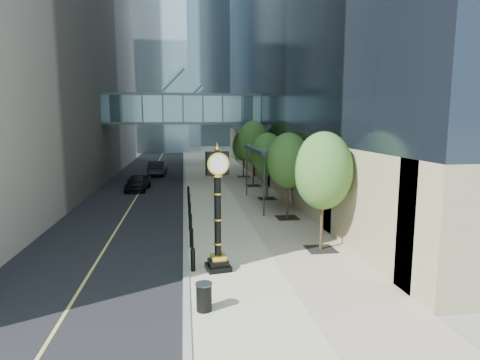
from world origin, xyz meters
name	(u,v)px	position (x,y,z in m)	size (l,w,h in m)	color
ground	(260,278)	(0.00, 0.00, 0.00)	(320.00, 320.00, 0.00)	gray
road	(155,167)	(-7.00, 40.00, 0.01)	(8.00, 180.00, 0.02)	black
sidewalk	(213,166)	(1.00, 40.00, 0.03)	(8.00, 180.00, 0.06)	#BFB693
curb	(184,167)	(-3.00, 40.00, 0.04)	(0.25, 180.00, 0.07)	gray
distant_tower_c	(172,38)	(-6.00, 120.00, 32.50)	(22.00, 22.00, 65.00)	#A7C3D2
skywalk	(183,107)	(-3.00, 28.00, 7.71)	(17.00, 4.20, 5.80)	slate
entrance_canopy	(271,150)	(3.48, 14.00, 4.19)	(3.00, 8.00, 4.38)	#383F44
bollard_row	(190,216)	(-2.70, 9.00, 0.51)	(0.20, 16.20, 0.90)	black
street_trees	(268,152)	(3.60, 15.70, 3.90)	(3.05, 28.65, 6.27)	black
street_clock	(218,217)	(-1.64, 1.00, 2.34)	(1.13, 1.13, 5.26)	black
trash_bin	(204,298)	(-2.42, -2.63, 0.51)	(0.52, 0.52, 0.90)	black
pedestrian	(289,197)	(4.50, 12.51, 0.87)	(0.59, 0.39, 1.62)	#AAA39C
car_near	(138,182)	(-7.22, 21.75, 0.79)	(1.81, 4.50, 1.53)	black
car_far	(158,168)	(-6.05, 31.89, 0.86)	(1.78, 5.12, 1.69)	black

